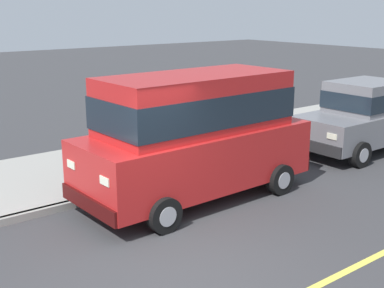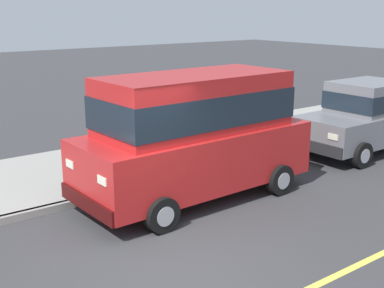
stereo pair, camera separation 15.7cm
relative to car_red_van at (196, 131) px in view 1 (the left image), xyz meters
The scene contains 7 objects.
ground_plane 3.21m from the car_red_van, 41.64° to the right, with size 80.00×80.00×0.00m, color #38383A.
curb 2.55m from the car_red_van, 118.49° to the right, with size 0.16×64.00×0.14m, color gray.
sidewalk 3.68m from the car_red_van, 145.96° to the right, with size 3.60×64.00×0.14m, color #99968E.
car_red_van is the anchor object (origin of this frame).
car_grey_hatchback 5.68m from the car_red_van, 90.25° to the left, with size 1.96×3.80×1.88m.
dog_grey 2.82m from the car_red_van, 147.21° to the left, with size 0.56×0.58×0.49m.
fire_hydrant 4.90m from the car_red_van, 108.05° to the left, with size 0.34×0.24×0.72m.
Camera 1 is at (5.58, -4.22, 3.76)m, focal length 48.18 mm.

